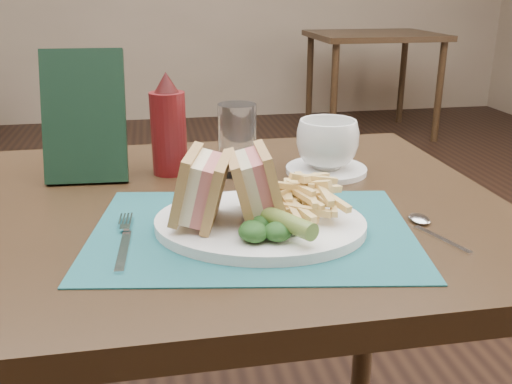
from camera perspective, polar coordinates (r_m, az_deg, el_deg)
floor at (r=1.74m, az=-4.91°, el=-18.49°), size 7.00×7.00×0.00m
wall_back at (r=4.98m, az=-8.94°, el=7.27°), size 6.00×0.00×6.00m
table_bg_right at (r=4.43m, az=11.44°, el=10.51°), size 0.90×0.75×0.75m
placemat at (r=0.81m, az=-0.38°, el=-3.92°), size 0.50×0.39×0.00m
plate at (r=0.81m, az=0.38°, el=-3.21°), size 0.35×0.31×0.01m
sandwich_half_a at (r=0.78m, az=-6.99°, el=0.48°), size 0.10×0.12×0.10m
sandwich_half_b at (r=0.79m, az=-1.60°, el=0.76°), size 0.08×0.10×0.10m
kale_garnish at (r=0.75m, az=2.00°, el=-3.39°), size 0.11×0.08×0.03m
pickle_spear at (r=0.75m, az=2.48°, el=-2.76°), size 0.08×0.12×0.03m
fries_pile at (r=0.83m, az=5.24°, el=0.04°), size 0.18×0.20×0.06m
fork at (r=0.79m, az=-13.06°, el=-4.55°), size 0.04×0.17×0.01m
spoon at (r=0.84m, az=17.34°, el=-3.66°), size 0.08×0.15×0.01m
saucer at (r=1.07m, az=7.03°, el=2.22°), size 0.20×0.20×0.01m
coffee_cup at (r=1.06m, az=7.14°, el=4.80°), size 0.16×0.16×0.09m
drinking_glass at (r=1.04m, az=-1.88°, el=5.26°), size 0.07×0.07×0.13m
ketchup_bottle at (r=1.05m, az=-8.77°, el=6.76°), size 0.07×0.07×0.19m
check_presenter at (r=1.05m, az=-16.80°, el=7.25°), size 0.15×0.10×0.23m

